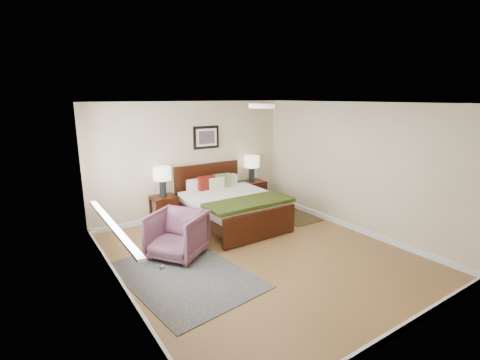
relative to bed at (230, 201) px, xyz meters
The scene contains 18 objects.
floor 1.61m from the bed, 103.28° to the right, with size 5.00×5.00×0.00m, color olive.
back_wall 1.30m from the bed, 108.91° to the left, with size 4.50×0.04×2.50m, color beige.
front_wall 4.06m from the bed, 95.02° to the right, with size 4.50×0.04×2.50m, color beige.
left_wall 3.08m from the bed, 150.34° to the right, with size 0.04×5.00×2.50m, color beige.
right_wall 2.52m from the bed, 37.91° to the right, with size 0.04×5.00×2.50m, color beige.
ceiling 2.50m from the bed, 103.28° to the right, with size 4.50×5.00×0.02m, color white.
window 2.80m from the bed, 162.96° to the right, with size 0.11×2.72×1.32m.
door 4.17m from the bed, 128.62° to the right, with size 0.06×1.00×2.18m.
ceil_fixture 2.47m from the bed, 103.28° to the right, with size 0.44×0.44×0.08m.
bed is the anchor object (origin of this frame).
wall_art 1.56m from the bed, 89.96° to the left, with size 0.62×0.05×0.50m.
nightstand_left 1.37m from the bed, 145.79° to the left, with size 0.50×0.45×0.60m.
nightstand_right 1.35m from the bed, 35.37° to the left, with size 0.62×0.46×0.61m.
lamp_left 1.47m from the bed, 145.07° to the left, with size 0.36×0.36×0.61m.
lamp_right 1.45m from the bed, 35.82° to the left, with size 0.36×0.36×0.61m.
armchair 1.71m from the bed, 153.07° to the right, with size 0.81×0.84×0.76m, color brown.
rug_persian 2.28m from the bed, 139.85° to the right, with size 1.58×2.23×0.01m, color #0C1E3D.
rug_navy 1.58m from the bed, 13.70° to the right, with size 0.75×1.13×0.01m, color black.
Camera 1 is at (-3.26, -4.32, 2.59)m, focal length 26.00 mm.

